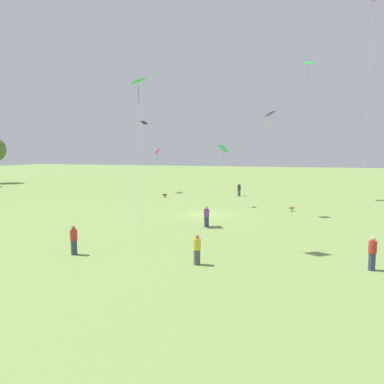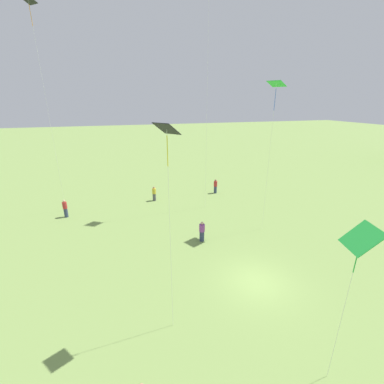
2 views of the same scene
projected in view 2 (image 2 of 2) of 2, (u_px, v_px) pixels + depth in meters
name	position (u px, v px, depth m)	size (l,w,h in m)	color
ground_plane	(257.00, 282.00, 16.42)	(240.00, 240.00, 0.00)	#7A994C
person_0	(154.00, 194.00, 29.62)	(0.54, 0.54, 1.72)	#4C4C51
person_1	(215.00, 186.00, 32.07)	(0.46, 0.46, 1.79)	#333D5B
person_2	(202.00, 232.00, 21.03)	(0.63, 0.63, 1.73)	#333D5B
person_4	(65.00, 209.00, 25.38)	(0.58, 0.58, 1.83)	#333D5B
kite_0	(167.00, 139.00, 10.09)	(1.14, 1.12, 10.17)	black
kite_1	(30.00, 12.00, 21.23)	(1.44, 1.44, 19.01)	black
kite_5	(361.00, 241.00, 8.64)	(1.34, 1.12, 7.02)	green
kite_6	(276.00, 89.00, 19.32)	(1.55, 1.52, 12.37)	green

